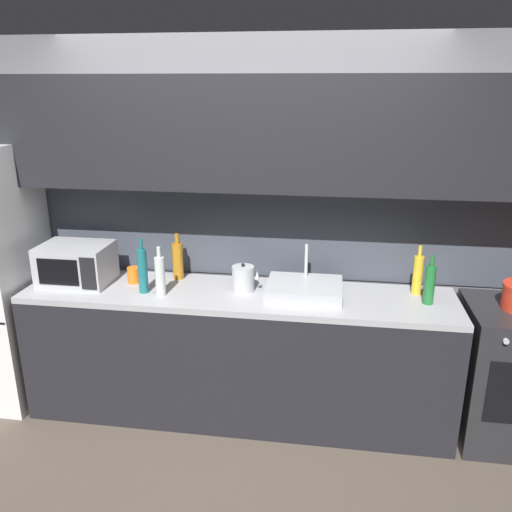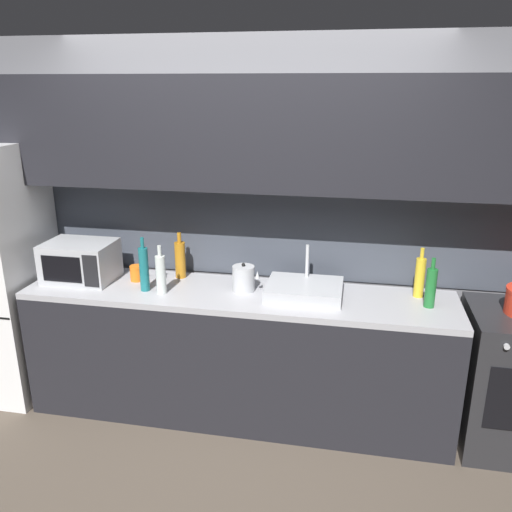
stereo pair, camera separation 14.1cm
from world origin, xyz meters
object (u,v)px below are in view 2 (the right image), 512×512
Objects in this scene: kettle at (244,278)px; wine_bottle_yellow at (420,277)px; microwave at (80,261)px; wine_bottle_green at (431,287)px; mug_orange at (137,273)px; wine_bottle_amber at (180,259)px; wine_bottle_teal at (144,269)px; wine_bottle_clear at (161,274)px.

wine_bottle_yellow is (1.11, 0.12, 0.05)m from kettle.
microwave is at bearing -179.16° from kettle.
wine_bottle_yellow is (-0.05, 0.16, 0.01)m from wine_bottle_green.
mug_orange is at bearing 176.87° from kettle.
wine_bottle_amber reaches higher than kettle.
wine_bottle_green is 0.97× the size of wine_bottle_yellow.
kettle is 0.60× the size of wine_bottle_yellow.
wine_bottle_amber is (0.66, 0.18, -0.00)m from microwave.
microwave is 2.38× the size of kettle.
wine_bottle_green is 2.91× the size of mug_orange.
wine_bottle_green is 0.87× the size of wine_bottle_teal.
wine_bottle_amber is 1.60m from wine_bottle_yellow.
wine_bottle_amber is 3.02× the size of mug_orange.
kettle is at bearing 178.27° from wine_bottle_green.
wine_bottle_amber is at bearing 161.56° from kettle.
mug_orange is at bearing 143.83° from wine_bottle_clear.
wine_bottle_teal is 3.36× the size of mug_orange.
wine_bottle_clear reaches higher than mug_orange.
wine_bottle_clear is at bearing -36.17° from mug_orange.
wine_bottle_yellow is at bearing -1.48° from wine_bottle_amber.
wine_bottle_amber reaches higher than mug_orange.
mug_orange is (-0.25, 0.18, -0.08)m from wine_bottle_clear.
wine_bottle_green is at bearing -0.46° from microwave.
wine_bottle_teal reaches higher than mug_orange.
wine_bottle_teal is at bearing -169.65° from kettle.
wine_bottle_teal is at bearing -51.20° from mug_orange.
mug_orange is (-1.88, -0.08, -0.08)m from wine_bottle_yellow.
wine_bottle_teal reaches higher than microwave.
kettle is 0.60× the size of wine_bottle_clear.
wine_bottle_clear reaches higher than microwave.
wine_bottle_amber is at bearing 15.26° from microwave.
kettle is 0.54m from wine_bottle_clear.
wine_bottle_yellow is 3.01× the size of mug_orange.
microwave is 1.42× the size of wine_bottle_amber.
wine_bottle_clear reaches higher than kettle.
kettle is 0.54× the size of wine_bottle_teal.
wine_bottle_yellow reaches higher than kettle.
mug_orange is at bearing -177.59° from wine_bottle_yellow.
kettle is 0.52m from wine_bottle_amber.
wine_bottle_amber is 0.31m from mug_orange.
wine_bottle_teal is at bearing 168.55° from wine_bottle_clear.
wine_bottle_clear is (-0.51, -0.14, 0.05)m from kettle.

